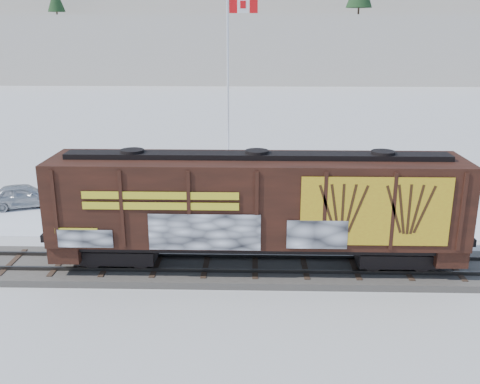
{
  "coord_description": "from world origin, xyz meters",
  "views": [
    {
      "loc": [
        1.92,
        -19.94,
        9.43
      ],
      "look_at": [
        1.3,
        3.0,
        2.47
      ],
      "focal_mm": 40.0,
      "sensor_mm": 36.0,
      "label": 1
    }
  ],
  "objects_px": {
    "car_white": "(258,205)",
    "car_dark": "(290,208)",
    "flagpole": "(230,113)",
    "car_silver": "(23,195)",
    "hopper_railcar": "(256,203)"
  },
  "relations": [
    {
      "from": "car_white",
      "to": "car_dark",
      "type": "relative_size",
      "value": 0.91
    },
    {
      "from": "flagpole",
      "to": "car_dark",
      "type": "bearing_deg",
      "value": -68.11
    },
    {
      "from": "car_silver",
      "to": "car_white",
      "type": "bearing_deg",
      "value": -116.27
    },
    {
      "from": "car_silver",
      "to": "car_dark",
      "type": "bearing_deg",
      "value": -116.75
    },
    {
      "from": "hopper_railcar",
      "to": "car_dark",
      "type": "relative_size",
      "value": 3.24
    },
    {
      "from": "car_silver",
      "to": "car_dark",
      "type": "relative_size",
      "value": 0.79
    },
    {
      "from": "flagpole",
      "to": "car_silver",
      "type": "height_order",
      "value": "flagpole"
    },
    {
      "from": "car_white",
      "to": "car_dark",
      "type": "height_order",
      "value": "car_white"
    },
    {
      "from": "hopper_railcar",
      "to": "car_dark",
      "type": "bearing_deg",
      "value": 73.89
    },
    {
      "from": "car_white",
      "to": "hopper_railcar",
      "type": "bearing_deg",
      "value": 171.88
    },
    {
      "from": "hopper_railcar",
      "to": "car_silver",
      "type": "distance_m",
      "value": 15.25
    },
    {
      "from": "flagpole",
      "to": "car_silver",
      "type": "distance_m",
      "value": 13.46
    },
    {
      "from": "hopper_railcar",
      "to": "flagpole",
      "type": "bearing_deg",
      "value": 96.65
    },
    {
      "from": "hopper_railcar",
      "to": "flagpole",
      "type": "relative_size",
      "value": 1.37
    },
    {
      "from": "hopper_railcar",
      "to": "car_white",
      "type": "distance_m",
      "value": 6.67
    }
  ]
}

